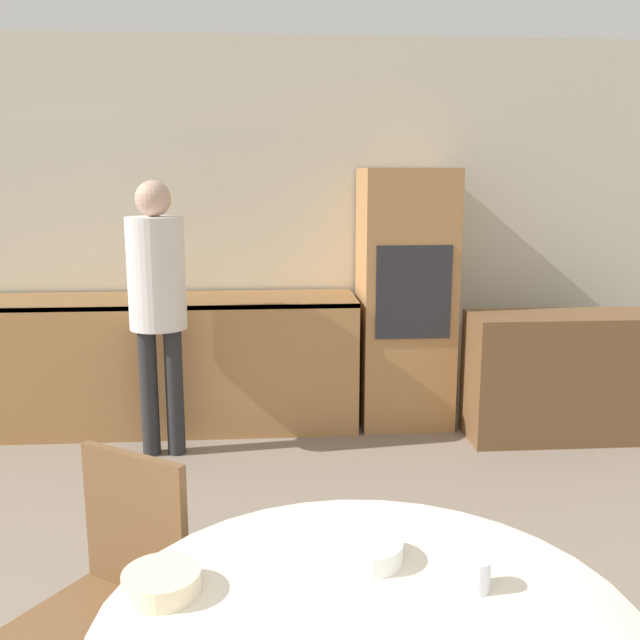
# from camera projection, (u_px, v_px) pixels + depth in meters

# --- Properties ---
(wall_back) EXTENTS (6.22, 0.05, 2.60)m
(wall_back) POSITION_uv_depth(u_px,v_px,m) (298.00, 230.00, 5.02)
(wall_back) COLOR beige
(wall_back) RESTS_ON ground_plane
(kitchen_counter) EXTENTS (2.62, 0.60, 0.88)m
(kitchen_counter) POSITION_uv_depth(u_px,v_px,m) (160.00, 361.00, 4.78)
(kitchen_counter) COLOR #AD7A47
(kitchen_counter) RESTS_ON ground_plane
(oven_unit) EXTENTS (0.61, 0.59, 1.72)m
(oven_unit) POSITION_uv_depth(u_px,v_px,m) (405.00, 298.00, 4.83)
(oven_unit) COLOR #AD7A47
(oven_unit) RESTS_ON ground_plane
(sideboard) EXTENTS (1.20, 0.45, 0.82)m
(sideboard) POSITION_uv_depth(u_px,v_px,m) (561.00, 376.00, 4.59)
(sideboard) COLOR brown
(sideboard) RESTS_ON ground_plane
(chair_far_left) EXTENTS (0.55, 0.55, 0.89)m
(chair_far_left) POSITION_uv_depth(u_px,v_px,m) (114.00, 591.00, 2.05)
(chair_far_left) COLOR brown
(chair_far_left) RESTS_ON ground_plane
(person_standing) EXTENTS (0.34, 0.34, 1.65)m
(person_standing) POSITION_uv_depth(u_px,v_px,m) (157.00, 289.00, 4.18)
(person_standing) COLOR #262628
(person_standing) RESTS_ON ground_plane
(cup) EXTENTS (0.07, 0.07, 0.08)m
(cup) POSITION_uv_depth(u_px,v_px,m) (475.00, 574.00, 1.63)
(cup) COLOR silver
(cup) RESTS_ON dining_table
(bowl_near) EXTENTS (0.17, 0.17, 0.05)m
(bowl_near) POSITION_uv_depth(u_px,v_px,m) (368.00, 551.00, 1.75)
(bowl_near) COLOR white
(bowl_near) RESTS_ON dining_table
(bowl_centre) EXTENTS (0.18, 0.18, 0.05)m
(bowl_centre) POSITION_uv_depth(u_px,v_px,m) (162.00, 582.00, 1.62)
(bowl_centre) COLOR beige
(bowl_centre) RESTS_ON dining_table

